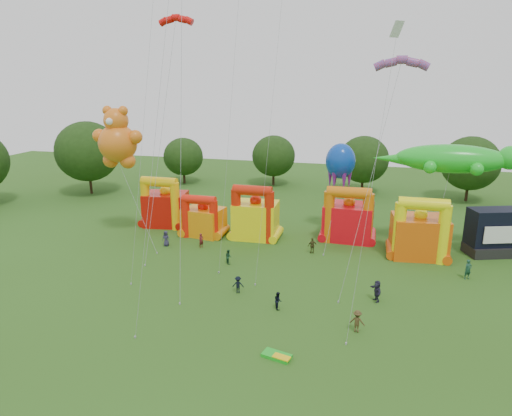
% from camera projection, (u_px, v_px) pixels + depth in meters
% --- Properties ---
extents(ground, '(160.00, 160.00, 0.00)m').
position_uv_depth(ground, '(208.00, 382.00, 29.07)').
color(ground, '#2C5217').
rests_on(ground, ground).
extents(tree_ring, '(120.48, 122.55, 12.07)m').
position_uv_depth(tree_ring, '(191.00, 286.00, 28.20)').
color(tree_ring, '#352314').
rests_on(tree_ring, ground).
extents(bouncy_castle_0, '(5.86, 4.97, 6.74)m').
position_uv_depth(bouncy_castle_0, '(165.00, 207.00, 59.55)').
color(bouncy_castle_0, red).
rests_on(bouncy_castle_0, ground).
extents(bouncy_castle_1, '(5.17, 4.42, 5.32)m').
position_uv_depth(bouncy_castle_1, '(203.00, 219.00, 55.87)').
color(bouncy_castle_1, orange).
rests_on(bouncy_castle_1, ground).
extents(bouncy_castle_2, '(5.32, 4.33, 6.78)m').
position_uv_depth(bouncy_castle_2, '(255.00, 217.00, 54.77)').
color(bouncy_castle_2, yellow).
rests_on(bouncy_castle_2, ground).
extents(bouncy_castle_3, '(5.89, 4.81, 6.78)m').
position_uv_depth(bouncy_castle_3, '(348.00, 219.00, 54.16)').
color(bouncy_castle_3, red).
rests_on(bouncy_castle_3, ground).
extents(bouncy_castle_4, '(6.07, 5.09, 6.91)m').
position_uv_depth(bouncy_castle_4, '(419.00, 234.00, 48.87)').
color(bouncy_castle_4, '#E5570C').
rests_on(bouncy_castle_4, ground).
extents(stage_trailer, '(8.58, 5.49, 5.17)m').
position_uv_depth(stage_trailer, '(505.00, 232.00, 49.74)').
color(stage_trailer, black).
rests_on(stage_trailer, ground).
extents(teddy_bear_kite, '(9.82, 6.98, 15.77)m').
position_uv_depth(teddy_bear_kite, '(131.00, 186.00, 52.47)').
color(teddy_bear_kite, orange).
rests_on(teddy_bear_kite, ground).
extents(gecko_kite, '(15.22, 6.45, 12.00)m').
position_uv_depth(gecko_kite, '(448.00, 175.00, 49.22)').
color(gecko_kite, green).
rests_on(gecko_kite, ground).
extents(octopus_kite, '(3.61, 11.03, 11.20)m').
position_uv_depth(octopus_kite, '(337.00, 187.00, 54.67)').
color(octopus_kite, '#0B3CAE').
rests_on(octopus_kite, ground).
extents(parafoil_kites, '(26.15, 14.28, 29.98)m').
position_uv_depth(parafoil_kites, '(234.00, 148.00, 40.85)').
color(parafoil_kites, red).
rests_on(parafoil_kites, ground).
extents(diamond_kites, '(22.84, 19.39, 42.50)m').
position_uv_depth(diamond_kites, '(229.00, 101.00, 38.55)').
color(diamond_kites, red).
rests_on(diamond_kites, ground).
extents(folded_kite_bundle, '(2.18, 1.47, 0.31)m').
position_uv_depth(folded_kite_bundle, '(277.00, 356.00, 31.53)').
color(folded_kite_bundle, green).
rests_on(folded_kite_bundle, ground).
extents(spectator_0, '(0.88, 0.57, 1.80)m').
position_uv_depth(spectator_0, '(166.00, 239.00, 52.49)').
color(spectator_0, '#2B2842').
rests_on(spectator_0, ground).
extents(spectator_1, '(0.67, 0.73, 1.68)m').
position_uv_depth(spectator_1, '(201.00, 241.00, 52.01)').
color(spectator_1, maroon).
rests_on(spectator_1, ground).
extents(spectator_2, '(0.92, 0.94, 1.53)m').
position_uv_depth(spectator_2, '(228.00, 257.00, 47.49)').
color(spectator_2, '#1A4228').
rests_on(spectator_2, ground).
extents(spectator_3, '(1.13, 0.80, 1.59)m').
position_uv_depth(spectator_3, '(238.00, 285.00, 40.96)').
color(spectator_3, black).
rests_on(spectator_3, ground).
extents(spectator_4, '(1.14, 0.82, 1.79)m').
position_uv_depth(spectator_4, '(312.00, 246.00, 50.26)').
color(spectator_4, '#433E1A').
rests_on(spectator_4, ground).
extents(spectator_5, '(1.26, 1.84, 1.91)m').
position_uv_depth(spectator_5, '(377.00, 291.00, 39.38)').
color(spectator_5, '#27233B').
rests_on(spectator_5, ground).
extents(spectator_6, '(1.01, 0.92, 1.73)m').
position_uv_depth(spectator_6, '(422.00, 252.00, 48.53)').
color(spectator_6, '#581923').
rests_on(spectator_6, ground).
extents(spectator_7, '(0.86, 0.75, 1.97)m').
position_uv_depth(spectator_7, '(468.00, 269.00, 43.74)').
color(spectator_7, '#1B4431').
rests_on(spectator_7, ground).
extents(spectator_8, '(0.84, 0.92, 1.52)m').
position_uv_depth(spectator_8, '(278.00, 300.00, 38.09)').
color(spectator_8, black).
rests_on(spectator_8, ground).
extents(spectator_9, '(1.24, 0.83, 1.79)m').
position_uv_depth(spectator_9, '(357.00, 321.00, 34.56)').
color(spectator_9, '#43351A').
rests_on(spectator_9, ground).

